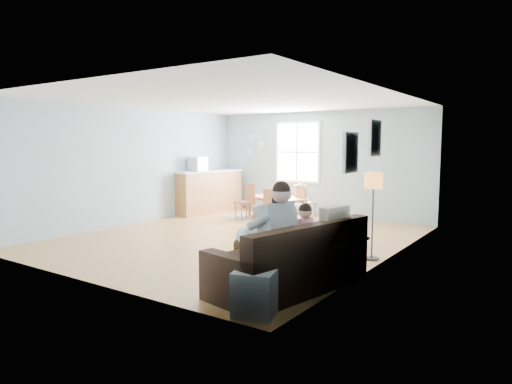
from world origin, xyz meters
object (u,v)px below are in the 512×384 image
Objects in this scene: sofa at (293,266)px; monitor at (198,164)px; chair_sw at (247,199)px; baby_swing at (297,207)px; counter at (208,191)px; floor_lamp at (373,188)px; storage_cube at (254,293)px; dining_table at (275,208)px; toddler at (299,229)px; chair_ne at (304,200)px; father at (268,233)px; chair_se at (266,205)px; chair_nw at (283,196)px.

monitor is at bearing 141.97° from sofa.
baby_swing reaches higher than chair_sw.
counter is at bearing 139.24° from sofa.
chair_sw is (-3.99, 2.12, -0.66)m from floor_lamp.
counter reaches higher than storage_cube.
storage_cube is at bearing -35.08° from dining_table.
toddler is 1.62× the size of storage_cube.
floor_lamp is 1.31× the size of baby_swing.
storage_cube is (0.12, -1.21, -0.50)m from toddler.
dining_table is (-3.07, 4.34, -0.47)m from toddler.
chair_sw is at bearing 152.08° from floor_lamp.
baby_swing reaches higher than chair_ne.
father is 5.72m from chair_ne.
chair_sw is 1.41m from baby_swing.
toddler is at bearing -29.70° from dining_table.
baby_swing is at bearing 2.31° from dining_table.
chair_sw is (-3.71, 4.19, 0.19)m from sofa.
chair_sw is (-0.60, -0.37, 0.23)m from dining_table.
father is 5.69m from chair_sw.
dining_table is (-3.40, 2.49, -0.89)m from floor_lamp.
sofa is at bearing -63.05° from chair_ne.
toddler is 4.68m from chair_se.
chair_nw is at bearing 134.00° from baby_swing.
monitor is at bearing -177.65° from baby_swing.
sofa is at bearing -97.90° from floor_lamp.
baby_swing is at bearing 2.35° from monitor.
chair_sw is 0.82m from chair_se.
storage_cube is (0.08, -0.99, -0.07)m from sofa.
chair_nw is (-0.34, 1.37, 0.05)m from chair_se.
father reaches higher than toddler.
chair_nw is 0.83× the size of baby_swing.
chair_nw reaches higher than storage_cube.
dining_table is 1.86× the size of chair_ne.
chair_nw reaches higher than chair_ne.
dining_table is 0.74m from chair_nw.
baby_swing is (-2.26, 4.00, -0.33)m from toddler.
sofa reaches higher than storage_cube.
monitor is (-2.14, -0.46, 1.06)m from dining_table.
floor_lamp is 0.89× the size of dining_table.
counter reaches higher than sofa.
chair_ne is (-2.47, 4.72, -0.27)m from toddler.
father is 4.98m from baby_swing.
monitor is at bearing -142.85° from dining_table.
monitor reaches higher than counter.
father is 1.60× the size of chair_sw.
chair_nw is 1.05× the size of chair_ne.
toddler is at bearing 95.73° from storage_cube.
chair_sw is at bearing -11.42° from counter.
sofa is at bearing -52.74° from chair_se.
floor_lamp is 2.61× the size of storage_cube.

